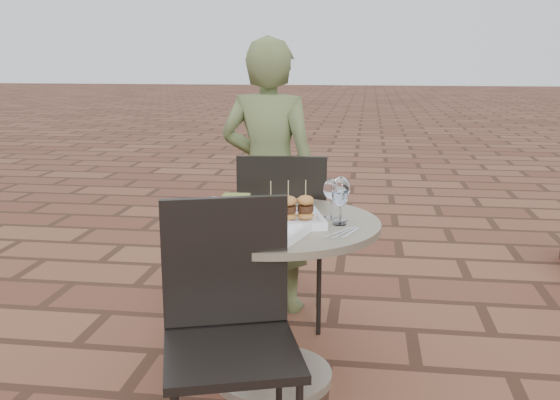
# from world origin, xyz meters

# --- Properties ---
(ground) EXTENTS (60.00, 60.00, 0.00)m
(ground) POSITION_xyz_m (0.00, 0.00, 0.00)
(ground) COLOR brown
(ground) RESTS_ON ground
(cafe_table) EXTENTS (0.90, 0.90, 0.73)m
(cafe_table) POSITION_xyz_m (-0.22, -0.19, 0.48)
(cafe_table) COLOR gray
(cafe_table) RESTS_ON ground
(chair_far) EXTENTS (0.47, 0.47, 0.93)m
(chair_far) POSITION_xyz_m (-0.26, 0.38, 0.55)
(chair_far) COLOR black
(chair_far) RESTS_ON ground
(chair_near) EXTENTS (0.55, 0.55, 0.93)m
(chair_near) POSITION_xyz_m (-0.29, -0.75, 0.55)
(chair_near) COLOR black
(chair_near) RESTS_ON ground
(diner) EXTENTS (0.60, 0.44, 1.51)m
(diner) POSITION_xyz_m (-0.37, 0.65, 0.76)
(diner) COLOR #586537
(diner) RESTS_ON ground
(plate_salmon) EXTENTS (0.29, 0.29, 0.08)m
(plate_salmon) POSITION_xyz_m (-0.41, -0.05, 0.75)
(plate_salmon) COLOR white
(plate_salmon) RESTS_ON cafe_table
(plate_sliders) EXTENTS (0.34, 0.34, 0.18)m
(plate_sliders) POSITION_xyz_m (-0.15, -0.22, 0.77)
(plate_sliders) COLOR white
(plate_sliders) RESTS_ON cafe_table
(plate_tuna) EXTENTS (0.34, 0.34, 0.03)m
(plate_tuna) POSITION_xyz_m (-0.22, -0.43, 0.75)
(plate_tuna) COLOR white
(plate_tuna) RESTS_ON cafe_table
(wine_glass_right) EXTENTS (0.07, 0.07, 0.16)m
(wine_glass_right) POSITION_xyz_m (0.06, -0.21, 0.84)
(wine_glass_right) COLOR white
(wine_glass_right) RESTS_ON cafe_table
(wine_glass_mid) EXTENTS (0.07, 0.07, 0.17)m
(wine_glass_mid) POSITION_xyz_m (0.02, -0.10, 0.85)
(wine_glass_mid) COLOR white
(wine_glass_mid) RESTS_ON cafe_table
(wine_glass_far) EXTENTS (0.08, 0.08, 0.19)m
(wine_glass_far) POSITION_xyz_m (0.06, -0.14, 0.86)
(wine_glass_far) COLOR white
(wine_glass_far) RESTS_ON cafe_table
(steel_ramekin) EXTENTS (0.07, 0.07, 0.04)m
(steel_ramekin) POSITION_xyz_m (-0.45, -0.11, 0.75)
(steel_ramekin) COLOR silver
(steel_ramekin) RESTS_ON cafe_table
(cutlery_set) EXTENTS (0.16, 0.22, 0.00)m
(cutlery_set) POSITION_xyz_m (0.08, -0.34, 0.73)
(cutlery_set) COLOR silver
(cutlery_set) RESTS_ON cafe_table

